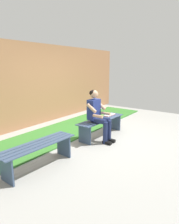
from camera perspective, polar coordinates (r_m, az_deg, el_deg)
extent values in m
cube|color=#9E9E99|center=(4.16, 7.13, -13.84)|extent=(10.00, 7.00, 0.04)
cube|color=#387A2D|center=(5.36, -12.87, -7.36)|extent=(9.00, 1.44, 0.03)
cube|color=#B27A51|center=(6.43, -17.33, 7.29)|extent=(9.50, 0.24, 2.55)
cube|color=#384C6B|center=(5.42, 2.03, -1.81)|extent=(1.66, 0.15, 0.02)
cube|color=#384C6B|center=(5.36, 2.95, -1.99)|extent=(1.66, 0.15, 0.02)
cube|color=#384C6B|center=(5.30, 3.90, -2.17)|extent=(1.66, 0.15, 0.02)
cube|color=#384C6B|center=(5.24, 4.86, -2.36)|extent=(1.66, 0.15, 0.02)
cube|color=#384C6B|center=(5.97, 7.26, -2.88)|extent=(0.04, 0.37, 0.46)
cube|color=#384C6B|center=(4.86, -1.39, -6.52)|extent=(0.04, 0.37, 0.46)
cube|color=#384C6B|center=(3.91, -15.98, -8.30)|extent=(1.53, 0.15, 0.02)
cube|color=#384C6B|center=(3.83, -15.02, -8.70)|extent=(1.53, 0.15, 0.02)
cube|color=#384C6B|center=(3.75, -14.01, -9.11)|extent=(1.53, 0.15, 0.02)
cube|color=#384C6B|center=(3.67, -12.97, -9.54)|extent=(1.53, 0.15, 0.02)
cube|color=#384C6B|center=(4.26, -7.43, -9.51)|extent=(0.04, 0.37, 0.46)
cube|color=#384C6B|center=(3.57, -22.72, -15.12)|extent=(0.04, 0.37, 0.46)
cube|color=navy|center=(5.00, 1.25, 0.81)|extent=(0.34, 0.20, 0.50)
sphere|color=tan|center=(4.92, 1.37, 5.12)|extent=(0.20, 0.20, 0.20)
ellipsoid|color=black|center=(4.94, 1.08, 5.49)|extent=(0.20, 0.19, 0.15)
cylinder|color=navy|center=(5.02, 3.70, -2.09)|extent=(0.13, 0.40, 0.13)
cylinder|color=navy|center=(4.87, 2.57, -2.54)|extent=(0.13, 0.40, 0.13)
cylinder|color=navy|center=(5.00, 5.61, -5.46)|extent=(0.11, 0.11, 0.55)
cube|color=black|center=(5.05, 6.14, -8.14)|extent=(0.10, 0.22, 0.07)
cylinder|color=navy|center=(4.85, 4.53, -6.01)|extent=(0.11, 0.11, 0.55)
cube|color=black|center=(4.91, 5.08, -8.77)|extent=(0.10, 0.22, 0.07)
cylinder|color=tan|center=(5.11, 3.33, 1.87)|extent=(0.08, 0.28, 0.23)
cylinder|color=tan|center=(5.04, 4.65, -0.41)|extent=(0.07, 0.26, 0.07)
cylinder|color=tan|center=(4.77, 0.62, 1.08)|extent=(0.08, 0.28, 0.23)
cylinder|color=tan|center=(4.75, 2.41, -1.22)|extent=(0.07, 0.26, 0.07)
sphere|color=#72B738|center=(5.48, 3.70, -1.13)|extent=(0.08, 0.08, 0.08)
cube|color=white|center=(5.82, 6.32, -0.62)|extent=(0.21, 0.16, 0.02)
cube|color=white|center=(5.65, 5.22, -1.01)|extent=(0.21, 0.16, 0.02)
cube|color=red|center=(5.74, 5.77, -0.90)|extent=(0.42, 0.17, 0.01)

